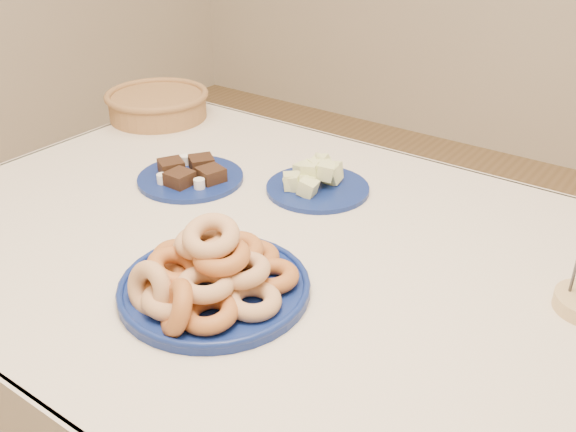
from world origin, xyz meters
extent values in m
cylinder|color=brown|center=(-0.70, 0.40, 0.36)|extent=(0.06, 0.06, 0.72)
cube|color=beige|center=(0.00, 0.00, 0.74)|extent=(1.70, 1.10, 0.02)
cube|color=beige|center=(0.00, 0.55, 0.61)|extent=(1.70, 0.01, 0.28)
cube|color=beige|center=(-0.85, 0.00, 0.61)|extent=(0.01, 1.10, 0.28)
cylinder|color=navy|center=(-0.05, -0.21, 0.76)|extent=(0.42, 0.42, 0.02)
torus|color=navy|center=(-0.05, -0.21, 0.77)|extent=(0.42, 0.42, 0.01)
torus|color=#B4794B|center=(0.05, -0.22, 0.78)|extent=(0.10, 0.10, 0.04)
torus|color=#954D21|center=(0.03, -0.14, 0.78)|extent=(0.11, 0.11, 0.03)
torus|color=#954D21|center=(-0.03, -0.11, 0.78)|extent=(0.13, 0.13, 0.04)
torus|color=#B4794B|center=(-0.10, -0.13, 0.78)|extent=(0.10, 0.10, 0.04)
torus|color=#954D21|center=(-0.14, -0.19, 0.78)|extent=(0.13, 0.13, 0.04)
torus|color=#954D21|center=(-0.12, -0.26, 0.78)|extent=(0.12, 0.12, 0.04)
torus|color=#B4794B|center=(-0.06, -0.30, 0.78)|extent=(0.14, 0.14, 0.04)
torus|color=#954D21|center=(0.01, -0.29, 0.78)|extent=(0.14, 0.14, 0.04)
torus|color=#B4794B|center=(0.01, -0.19, 0.81)|extent=(0.13, 0.13, 0.04)
torus|color=#954D21|center=(-0.04, -0.15, 0.81)|extent=(0.14, 0.14, 0.04)
torus|color=#B4794B|center=(-0.10, -0.18, 0.81)|extent=(0.13, 0.13, 0.04)
torus|color=#954D21|center=(-0.09, -0.25, 0.81)|extent=(0.12, 0.11, 0.06)
torus|color=#B4794B|center=(-0.02, -0.26, 0.81)|extent=(0.14, 0.14, 0.04)
torus|color=#954D21|center=(-0.02, -0.21, 0.84)|extent=(0.12, 0.12, 0.04)
torus|color=#B4794B|center=(-0.08, -0.20, 0.84)|extent=(0.14, 0.14, 0.04)
torus|color=#B4794B|center=(-0.04, -0.21, 0.87)|extent=(0.13, 0.13, 0.06)
torus|color=#B4794B|center=(-0.09, -0.31, 0.80)|extent=(0.10, 0.07, 0.10)
torus|color=#954D21|center=(-0.02, -0.32, 0.80)|extent=(0.12, 0.11, 0.10)
cylinder|color=navy|center=(-0.12, 0.24, 0.76)|extent=(0.24, 0.24, 0.01)
cube|color=#D2E08E|center=(-0.13, 0.20, 0.78)|extent=(0.05, 0.06, 0.05)
cube|color=#D2E08E|center=(-0.16, 0.19, 0.78)|extent=(0.05, 0.05, 0.04)
cube|color=#D2E08E|center=(-0.16, 0.19, 0.78)|extent=(0.05, 0.05, 0.05)
cube|color=#D2E08E|center=(-0.17, 0.25, 0.78)|extent=(0.04, 0.04, 0.04)
cube|color=#D2E08E|center=(-0.12, 0.23, 0.81)|extent=(0.05, 0.05, 0.04)
cube|color=#D2E08E|center=(-0.13, 0.26, 0.81)|extent=(0.06, 0.06, 0.05)
cube|color=#D2E08E|center=(-0.11, 0.19, 0.78)|extent=(0.05, 0.04, 0.05)
cube|color=#D2E08E|center=(-0.13, 0.22, 0.81)|extent=(0.05, 0.05, 0.04)
cube|color=#D2E08E|center=(-0.11, 0.27, 0.78)|extent=(0.05, 0.04, 0.05)
cube|color=#D2E08E|center=(-0.12, 0.29, 0.78)|extent=(0.05, 0.04, 0.05)
cube|color=#D2E08E|center=(-0.13, 0.26, 0.81)|extent=(0.05, 0.04, 0.05)
cube|color=#D2E08E|center=(-0.10, 0.23, 0.81)|extent=(0.06, 0.05, 0.05)
cylinder|color=navy|center=(-0.40, 0.10, 0.76)|extent=(0.32, 0.32, 0.01)
cube|color=black|center=(-0.45, 0.09, 0.78)|extent=(0.08, 0.08, 0.03)
cube|color=black|center=(-0.38, 0.06, 0.78)|extent=(0.06, 0.06, 0.03)
cube|color=black|center=(-0.40, 0.15, 0.78)|extent=(0.08, 0.08, 0.03)
cube|color=black|center=(-0.34, 0.11, 0.78)|extent=(0.07, 0.07, 0.03)
cylinder|color=white|center=(-0.46, 0.15, 0.77)|extent=(0.03, 0.03, 0.02)
cylinder|color=white|center=(-0.42, 0.04, 0.77)|extent=(0.03, 0.03, 0.02)
cylinder|color=white|center=(-0.34, 0.07, 0.77)|extent=(0.03, 0.03, 0.02)
cylinder|color=brown|center=(-0.77, 0.37, 0.78)|extent=(0.37, 0.37, 0.07)
torus|color=brown|center=(-0.77, 0.37, 0.82)|extent=(0.39, 0.39, 0.02)
camera|label=1|loc=(0.60, -0.88, 1.41)|focal=40.00mm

